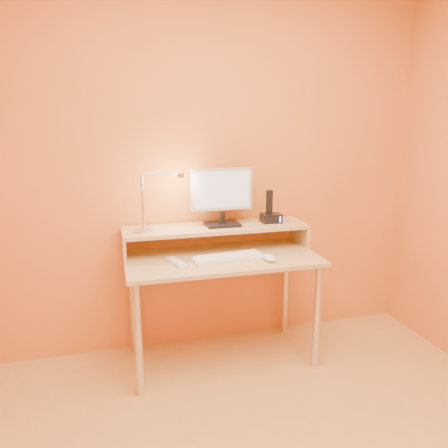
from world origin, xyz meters
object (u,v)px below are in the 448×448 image
object	(u,v)px
lamp_base	(144,230)
remote_control	(176,262)
keyboard	(228,258)
phone_dock	(271,218)
monitor_panel	(222,189)
mouse	(269,258)

from	to	relation	value
lamp_base	remote_control	distance (m)	0.30
keyboard	phone_dock	bearing A→B (deg)	26.22
monitor_panel	mouse	size ratio (longest dim) A/B	3.37
keyboard	remote_control	world-z (taller)	keyboard
monitor_panel	phone_dock	distance (m)	0.40
mouse	monitor_panel	bearing A→B (deg)	114.70
keyboard	remote_control	xyz separation A→B (m)	(-0.32, 0.01, -0.00)
monitor_panel	phone_dock	world-z (taller)	monitor_panel
mouse	keyboard	bearing A→B (deg)	152.48
lamp_base	remote_control	size ratio (longest dim) A/B	0.51
lamp_base	keyboard	bearing A→B (deg)	-22.67
lamp_base	phone_dock	distance (m)	0.85
mouse	remote_control	size ratio (longest dim) A/B	0.59
lamp_base	mouse	bearing A→B (deg)	-21.55
phone_dock	mouse	world-z (taller)	phone_dock
monitor_panel	keyboard	distance (m)	0.46
remote_control	keyboard	bearing A→B (deg)	-17.74
lamp_base	phone_dock	world-z (taller)	phone_dock
monitor_panel	lamp_base	bearing A→B (deg)	-176.05
monitor_panel	mouse	xyz separation A→B (m)	(0.21, -0.32, -0.38)
keyboard	monitor_panel	bearing A→B (deg)	77.92
remote_control	phone_dock	bearing A→B (deg)	1.85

